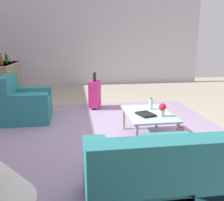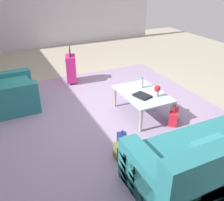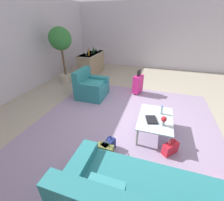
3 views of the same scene
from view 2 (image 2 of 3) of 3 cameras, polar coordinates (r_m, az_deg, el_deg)
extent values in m
plane|color=#A89E89|center=(4.76, -0.98, -2.22)|extent=(12.00, 12.00, 0.00)
cube|color=#9984A3|center=(4.22, -0.04, -6.38)|extent=(5.20, 4.40, 0.01)
cube|color=teal|center=(3.56, 23.11, -11.95)|extent=(0.99, 2.38, 0.45)
cube|color=teal|center=(2.93, 8.26, -17.72)|extent=(0.99, 0.24, 0.58)
cube|color=teal|center=(2.86, 20.47, -11.64)|extent=(0.14, 0.40, 0.40)
cube|color=teal|center=(5.13, -21.88, 0.74)|extent=(0.95, 0.89, 0.44)
cube|color=teal|center=(5.44, -22.46, 3.05)|extent=(0.21, 0.89, 0.60)
cube|color=teal|center=(4.77, -21.55, -0.18)|extent=(0.21, 0.89, 0.60)
cube|color=teal|center=(5.03, -21.83, 3.50)|extent=(0.70, 0.63, 0.08)
cube|color=silver|center=(4.47, 6.97, 1.60)|extent=(1.05, 0.72, 0.02)
cylinder|color=#ADA899|center=(4.07, 6.63, -4.61)|extent=(0.05, 0.05, 0.41)
cylinder|color=#ADA899|center=(4.80, 0.70, 0.80)|extent=(0.05, 0.05, 0.41)
cylinder|color=#ADA899|center=(4.40, 13.51, -2.67)|extent=(0.05, 0.05, 0.41)
cylinder|color=#ADA899|center=(5.07, 6.97, 2.14)|extent=(0.05, 0.05, 0.41)
cylinder|color=silver|center=(4.63, 6.79, 3.94)|extent=(0.06, 0.06, 0.18)
cylinder|color=#2D6BBC|center=(4.59, 6.86, 5.11)|extent=(0.04, 0.04, 0.02)
cube|color=black|center=(4.33, 6.93, 1.10)|extent=(0.34, 0.29, 0.03)
cylinder|color=#B2B7BC|center=(4.36, 10.22, 1.55)|extent=(0.07, 0.07, 0.10)
sphere|color=red|center=(4.32, 10.32, 2.75)|extent=(0.11, 0.11, 0.11)
cube|color=#D12375|center=(5.93, -9.33, 7.27)|extent=(0.45, 0.33, 0.60)
cube|color=black|center=(5.80, -9.62, 10.98)|extent=(0.24, 0.09, 0.20)
cylinder|color=black|center=(5.91, -9.08, 3.86)|extent=(0.03, 0.05, 0.05)
cylinder|color=black|center=(6.17, -9.11, 4.88)|extent=(0.03, 0.05, 0.05)
cube|color=navy|center=(3.68, 2.45, -10.03)|extent=(0.35, 0.24, 0.24)
torus|color=navy|center=(3.59, 2.49, -8.26)|extent=(0.19, 0.09, 0.20)
cube|color=red|center=(4.45, 13.89, -3.60)|extent=(0.33, 0.32, 0.24)
torus|color=red|center=(4.38, 14.10, -2.03)|extent=(0.16, 0.15, 0.20)
cube|color=olive|center=(3.59, 3.01, -11.13)|extent=(0.15, 0.32, 0.24)
torus|color=olive|center=(3.50, 3.07, -9.34)|extent=(0.03, 0.20, 0.20)
camera|label=1|loc=(1.37, 65.89, -27.52)|focal=40.00mm
camera|label=3|loc=(2.19, 53.15, 16.30)|focal=24.00mm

